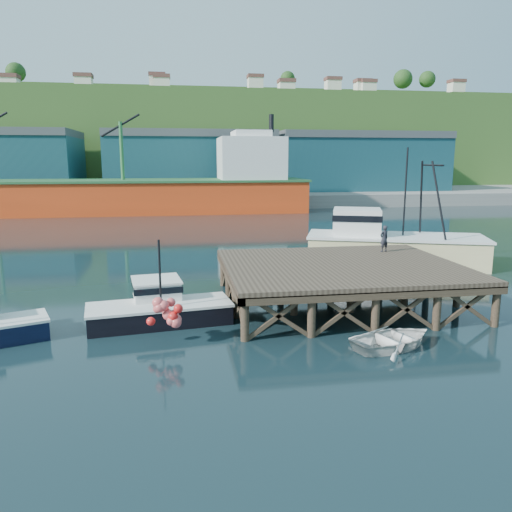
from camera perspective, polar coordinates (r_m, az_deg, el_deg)
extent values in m
plane|color=black|center=(25.53, -2.29, -5.95)|extent=(300.00, 300.00, 0.00)
cube|color=brown|center=(26.23, 9.69, -1.13)|extent=(12.00, 10.00, 0.25)
cube|color=#473828|center=(21.88, 13.75, -4.39)|extent=(12.00, 0.30, 0.35)
cylinder|color=#473828|center=(20.82, -1.29, -7.60)|extent=(0.36, 0.36, 2.60)
cylinder|color=#473828|center=(24.99, 25.71, -5.52)|extent=(0.36, 0.36, 2.60)
cylinder|color=#473828|center=(29.82, -3.78, -1.89)|extent=(0.36, 0.36, 2.60)
cylinder|color=#473828|center=(32.87, 16.42, -1.11)|extent=(0.36, 0.36, 2.60)
cube|color=gray|center=(94.51, -7.46, 6.99)|extent=(160.00, 40.00, 2.00)
cube|color=#1A4C56|center=(89.30, -7.44, 10.30)|extent=(28.00, 16.00, 9.00)
cube|color=#1A4C56|center=(95.12, 11.24, 10.22)|extent=(30.00, 16.00, 9.00)
cube|color=#F14316|center=(73.01, -16.42, 6.43)|extent=(55.00, 9.50, 4.40)
cube|color=#26592D|center=(72.88, -16.52, 8.23)|extent=(55.50, 10.00, 0.30)
cube|color=silver|center=(73.06, -0.61, 11.04)|extent=(9.00, 9.00, 6.00)
cube|color=silver|center=(73.14, -0.62, 13.62)|extent=(5.00, 7.00, 1.20)
cylinder|color=black|center=(73.74, 1.76, 14.92)|extent=(0.70, 0.70, 2.50)
cube|color=#2D511E|center=(124.33, -8.03, 12.52)|extent=(220.00, 50.00, 22.00)
cube|color=black|center=(23.45, -10.92, -6.56)|extent=(6.62, 3.21, 0.88)
cube|color=silver|center=(23.32, -10.96, -5.49)|extent=(6.76, 3.27, 0.12)
cube|color=silver|center=(24.31, -11.30, -3.79)|extent=(2.39, 2.39, 0.88)
cube|color=black|center=(24.26, -11.32, -3.35)|extent=(2.52, 2.52, 0.29)
cylinder|color=black|center=(22.32, -10.93, -2.13)|extent=(0.10, 0.10, 3.13)
sphere|color=#E15252|center=(20.67, -11.72, -7.16)|extent=(0.41, 0.41, 0.41)
sphere|color=#E15252|center=(20.77, -9.28, -6.42)|extent=(0.41, 0.41, 0.41)
sphere|color=red|center=(20.25, -10.41, -6.33)|extent=(0.41, 0.41, 0.41)
cube|color=beige|center=(37.08, 15.58, 0.57)|extent=(12.80, 8.02, 1.98)
cube|color=silver|center=(36.91, 15.66, 2.17)|extent=(13.08, 8.30, 0.17)
cube|color=silver|center=(35.72, 11.72, 3.58)|extent=(4.15, 4.01, 1.98)
cube|color=black|center=(35.67, 11.75, 4.28)|extent=(4.29, 4.15, 0.44)
cylinder|color=black|center=(36.84, 16.68, 6.67)|extent=(0.12, 0.12, 6.60)
imported|color=silver|center=(20.94, 15.47, -9.10)|extent=(4.36, 3.70, 0.77)
imported|color=#212129|center=(29.99, 14.43, 1.94)|extent=(0.64, 0.52, 1.54)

